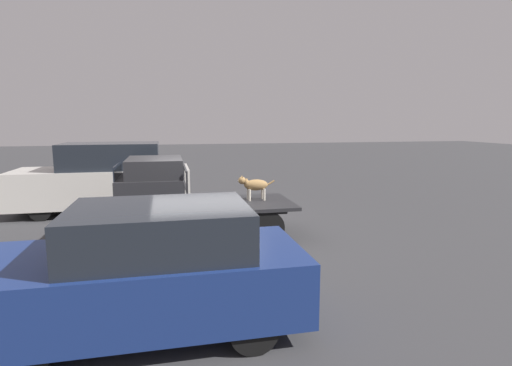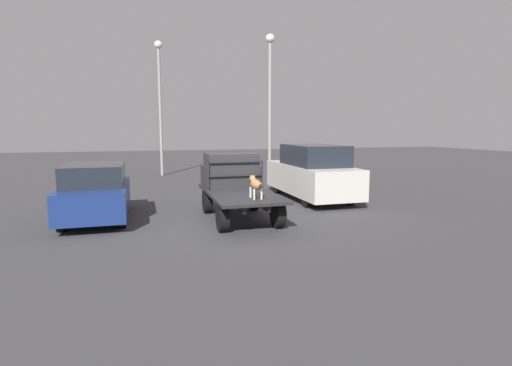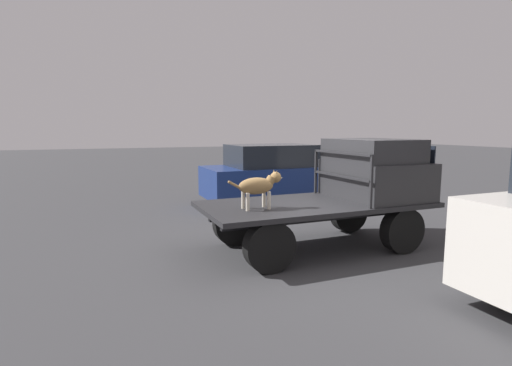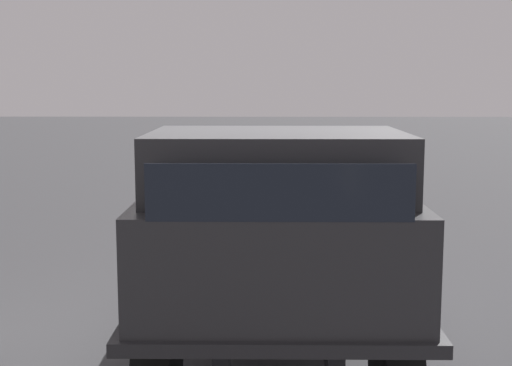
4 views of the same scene
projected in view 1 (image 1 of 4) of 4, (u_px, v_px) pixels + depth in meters
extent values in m
plane|color=#38383A|center=(208.00, 238.00, 9.45)|extent=(80.00, 80.00, 0.00)
cylinder|color=black|center=(152.00, 234.00, 8.38)|extent=(0.78, 0.24, 0.78)
cylinder|color=black|center=(154.00, 217.00, 9.87)|extent=(0.78, 0.24, 0.78)
cylinder|color=black|center=(267.00, 227.00, 8.91)|extent=(0.78, 0.24, 0.78)
cylinder|color=black|center=(252.00, 212.00, 10.40)|extent=(0.78, 0.24, 0.78)
cube|color=black|center=(209.00, 214.00, 9.03)|extent=(3.70, 0.10, 0.18)
cube|color=black|center=(206.00, 208.00, 9.66)|extent=(3.70, 0.10, 0.18)
cube|color=#232326|center=(207.00, 205.00, 9.33)|extent=(4.02, 1.86, 0.08)
cube|color=#28282B|center=(151.00, 191.00, 9.00)|extent=(1.40, 1.74, 0.67)
cube|color=#28282B|center=(155.00, 167.00, 8.94)|extent=(1.19, 1.60, 0.41)
cube|color=black|center=(118.00, 171.00, 8.78)|extent=(0.02, 1.43, 0.31)
cube|color=#232326|center=(187.00, 192.00, 8.33)|extent=(0.04, 0.04, 0.87)
cube|color=#232326|center=(184.00, 180.00, 9.97)|extent=(0.04, 0.04, 0.87)
cube|color=#232326|center=(185.00, 168.00, 9.09)|extent=(0.04, 1.70, 0.04)
cube|color=#232326|center=(185.00, 186.00, 9.15)|extent=(0.04, 1.70, 0.04)
cylinder|color=beige|center=(250.00, 195.00, 9.58)|extent=(0.06, 0.06, 0.28)
cylinder|color=beige|center=(248.00, 194.00, 9.77)|extent=(0.06, 0.06, 0.28)
cylinder|color=beige|center=(264.00, 195.00, 9.65)|extent=(0.06, 0.06, 0.28)
cylinder|color=beige|center=(262.00, 193.00, 9.85)|extent=(0.06, 0.06, 0.28)
ellipsoid|color=olive|center=(256.00, 185.00, 9.68)|extent=(0.59, 0.27, 0.27)
sphere|color=beige|center=(250.00, 187.00, 9.65)|extent=(0.12, 0.12, 0.12)
cylinder|color=olive|center=(246.00, 182.00, 9.61)|extent=(0.19, 0.15, 0.18)
sphere|color=olive|center=(242.00, 180.00, 9.58)|extent=(0.18, 0.18, 0.18)
cone|color=beige|center=(239.00, 181.00, 9.57)|extent=(0.10, 0.10, 0.10)
cone|color=olive|center=(243.00, 178.00, 9.53)|extent=(0.06, 0.08, 0.10)
cone|color=olive|center=(242.00, 177.00, 9.62)|extent=(0.06, 0.08, 0.10)
cylinder|color=olive|center=(270.00, 183.00, 9.75)|extent=(0.25, 0.04, 0.17)
cylinder|color=black|center=(21.00, 355.00, 4.19)|extent=(0.60, 0.20, 0.60)
cylinder|color=black|center=(59.00, 294.00, 5.67)|extent=(0.60, 0.20, 0.60)
cylinder|color=black|center=(254.00, 329.00, 4.73)|extent=(0.60, 0.20, 0.60)
cylinder|color=black|center=(233.00, 280.00, 6.20)|extent=(0.60, 0.20, 0.60)
cube|color=navy|center=(146.00, 283.00, 5.14)|extent=(4.05, 1.81, 0.83)
cube|color=#1E232B|center=(160.00, 229.00, 5.08)|extent=(2.23, 1.63, 0.60)
cylinder|color=black|center=(41.00, 210.00, 11.07)|extent=(0.60, 0.20, 0.60)
cylinder|color=black|center=(57.00, 199.00, 12.70)|extent=(0.60, 0.20, 0.60)
cylinder|color=black|center=(157.00, 205.00, 11.74)|extent=(0.60, 0.20, 0.60)
cylinder|color=black|center=(158.00, 195.00, 13.37)|extent=(0.60, 0.20, 0.60)
cube|color=beige|center=(104.00, 186.00, 12.14)|extent=(5.08, 1.97, 1.07)
cube|color=#1E232B|center=(111.00, 156.00, 12.06)|extent=(2.79, 1.77, 0.77)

